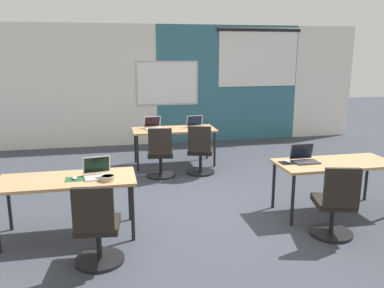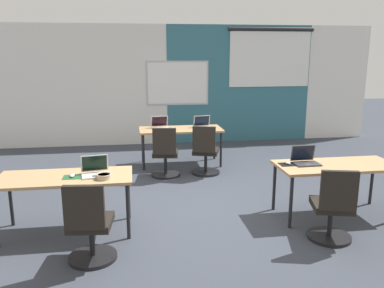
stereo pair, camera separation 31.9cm
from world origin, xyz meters
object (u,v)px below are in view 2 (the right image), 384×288
object	(u,v)px
desk_near_left	(65,181)
laptop_far_right	(203,125)
mouse_far_left	(173,128)
chair_near_left_inner	(90,229)
mouse_near_right_inner	(288,163)
chair_near_right_inner	(333,211)
laptop_far_left	(160,126)
desk_far_center	(181,132)
desk_near_right	(336,169)
chair_far_left	(165,156)
laptop_near_right_inner	(305,160)
mouse_near_left_inner	(72,175)
chair_far_right	(205,154)
snack_bowl	(104,176)
laptop_near_left_inner	(95,171)

from	to	relation	value
desk_near_left	laptop_far_right	size ratio (longest dim) A/B	4.41
mouse_far_left	chair_near_left_inner	xyz separation A→B (m)	(-1.25, -3.62, -0.36)
mouse_near_right_inner	chair_near_right_inner	world-z (taller)	chair_near_right_inner
laptop_far_left	desk_far_center	bearing A→B (deg)	-19.22
desk_near_right	mouse_near_right_inner	xyz separation A→B (m)	(-0.65, 0.09, 0.08)
chair_near_right_inner	laptop_far_left	bearing A→B (deg)	-50.29
chair_far_left	laptop_near_right_inner	distance (m)	2.62
chair_near_right_inner	desk_far_center	bearing A→B (deg)	-55.04
mouse_far_left	mouse_near_left_inner	size ratio (longest dim) A/B	1.04
laptop_far_left	mouse_far_left	distance (m)	0.25
mouse_far_left	chair_near_left_inner	world-z (taller)	chair_near_left_inner
desk_near_right	mouse_near_right_inner	world-z (taller)	mouse_near_right_inner
mouse_far_left	chair_far_right	xyz separation A→B (m)	(0.51, -0.75, -0.36)
laptop_far_right	snack_bowl	bearing A→B (deg)	-126.78
mouse_near_right_inner	mouse_near_left_inner	size ratio (longest dim) A/B	1.11
laptop_near_right_inner	mouse_near_left_inner	distance (m)	3.01
laptop_far_right	snack_bowl	world-z (taller)	laptop_far_right
laptop_near_left_inner	chair_near_right_inner	bearing A→B (deg)	-23.42
laptop_far_right	chair_far_right	world-z (taller)	laptop_far_right
laptop_far_left	laptop_near_right_inner	size ratio (longest dim) A/B	1.06
desk_near_right	mouse_far_left	xyz separation A→B (m)	(-1.90, 2.82, 0.08)
mouse_near_left_inner	laptop_near_right_inner	bearing A→B (deg)	2.67
chair_near_left_inner	snack_bowl	xyz separation A→B (m)	(0.12, 0.62, 0.38)
desk_far_center	laptop_far_right	bearing A→B (deg)	3.67
laptop_far_left	snack_bowl	size ratio (longest dim) A/B	2.01
laptop_far_left	chair_far_right	xyz separation A→B (m)	(0.75, -0.82, -0.39)
desk_far_center	laptop_far_left	xyz separation A→B (m)	(-0.39, 0.10, 0.11)
chair_far_right	chair_near_left_inner	bearing A→B (deg)	76.52
laptop_far_left	chair_near_right_inner	bearing A→B (deg)	-69.87
laptop_near_right_inner	mouse_near_left_inner	bearing A→B (deg)	-178.54
laptop_far_left	mouse_near_left_inner	bearing A→B (deg)	-118.83
chair_far_right	chair_near_right_inner	distance (m)	2.96
desk_near_left	laptop_near_left_inner	world-z (taller)	laptop_near_left_inner
laptop_near_right_inner	chair_near_left_inner	world-z (taller)	laptop_near_right_inner
desk_near_left	chair_near_left_inner	world-z (taller)	chair_near_left_inner
mouse_near_left_inner	snack_bowl	size ratio (longest dim) A/B	0.57
mouse_far_left	chair_near_right_inner	xyz separation A→B (m)	(1.50, -3.54, -0.36)
mouse_far_left	mouse_near_left_inner	world-z (taller)	mouse_near_left_inner
mouse_near_right_inner	chair_near_left_inner	size ratio (longest dim) A/B	0.12
chair_far_right	chair_near_left_inner	size ratio (longest dim) A/B	1.00
laptop_far_right	chair_far_right	distance (m)	0.86
laptop_far_left	mouse_near_left_inner	distance (m)	3.20
chair_far_right	mouse_far_left	bearing A→B (deg)	-37.93
laptop_near_right_inner	chair_near_right_inner	world-z (taller)	laptop_near_right_inner
laptop_near_right_inner	mouse_near_right_inner	distance (m)	0.25
mouse_far_left	chair_near_left_inner	size ratio (longest dim) A/B	0.11
chair_far_right	snack_bowl	xyz separation A→B (m)	(-1.63, -2.24, 0.38)
laptop_near_left_inner	mouse_near_left_inner	distance (m)	0.27
laptop_far_right	chair_near_left_inner	xyz separation A→B (m)	(-1.85, -3.62, -0.39)
laptop_far_right	chair_near_right_inner	xyz separation A→B (m)	(0.90, -3.55, -0.39)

